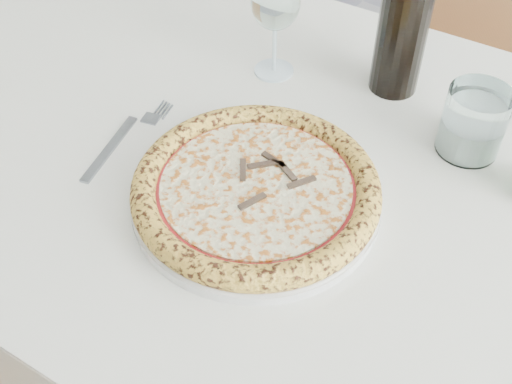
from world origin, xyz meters
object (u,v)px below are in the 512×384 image
at_px(chair_far, 458,44).
at_px(wine_glass, 275,5).
at_px(dining_table, 296,204).
at_px(pizza, 256,189).
at_px(tumbler, 473,126).
at_px(plate, 256,198).
at_px(wine_bottle, 406,13).

relative_size(chair_far, wine_glass, 5.45).
bearing_deg(dining_table, wine_glass, 135.55).
bearing_deg(pizza, tumbler, 56.87).
xyz_separation_m(plate, pizza, (-0.00, -0.00, 0.02)).
bearing_deg(chair_far, dining_table, -85.53).
height_order(wine_glass, wine_bottle, wine_bottle).
relative_size(dining_table, wine_glass, 9.05).
height_order(plate, wine_glass, wine_glass).
xyz_separation_m(pizza, wine_bottle, (0.02, 0.34, 0.11)).
distance_m(pizza, wine_bottle, 0.35).
bearing_deg(chair_far, pizza, -86.04).
distance_m(dining_table, tumbler, 0.28).
relative_size(tumbler, wine_bottle, 0.32).
bearing_deg(pizza, chair_far, 93.96).
height_order(plate, pizza, pizza).
distance_m(pizza, tumbler, 0.32).
distance_m(plate, wine_bottle, 0.36).
xyz_separation_m(tumbler, wine_bottle, (-0.16, 0.07, 0.09)).
xyz_separation_m(dining_table, plate, (-0.00, -0.10, 0.10)).
bearing_deg(chair_far, plate, -86.04).
bearing_deg(pizza, wine_glass, 121.74).
height_order(wine_glass, tumbler, wine_glass).
relative_size(dining_table, pizza, 4.73).
bearing_deg(chair_far, wine_glass, -99.04).
height_order(dining_table, plate, plate).
bearing_deg(plate, dining_table, 90.00).
xyz_separation_m(dining_table, wine_glass, (-0.16, 0.15, 0.21)).
height_order(pizza, wine_glass, wine_glass).
xyz_separation_m(pizza, wine_glass, (-0.16, 0.25, 0.10)).
bearing_deg(plate, wine_bottle, 86.93).
bearing_deg(chair_far, tumbler, -68.45).
height_order(chair_far, plate, chair_far).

